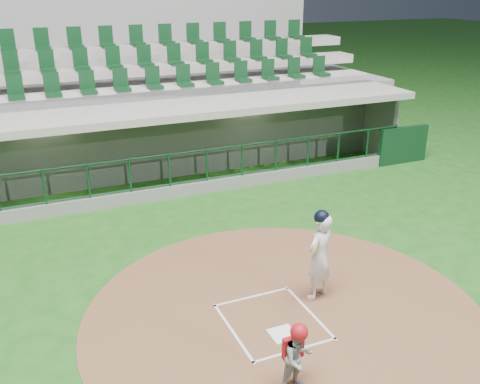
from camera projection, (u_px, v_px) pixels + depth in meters
The scene contains 8 objects.
ground at pixel (265, 313), 9.63m from camera, with size 120.00×120.00×0.00m, color #1A4C15.
dirt_circle at pixel (285, 315), 9.57m from camera, with size 7.20×7.20×0.01m, color brown.
home_plate at pixel (283, 334), 9.02m from camera, with size 0.43×0.43×0.02m, color white.
batter_box_chalk at pixel (272, 321), 9.37m from camera, with size 1.55×1.80×0.01m.
dugout_structure at pixel (149, 146), 15.93m from camera, with size 16.40×3.70×3.00m.
seating_deck at pixel (128, 109), 18.41m from camera, with size 17.00×6.72×5.15m.
batter at pixel (319, 255), 9.79m from camera, with size 0.90×0.95×1.78m.
catcher at pixel (298, 356), 7.66m from camera, with size 0.55×0.46×1.10m.
Camera 1 is at (-3.62, -7.30, 5.60)m, focal length 40.00 mm.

